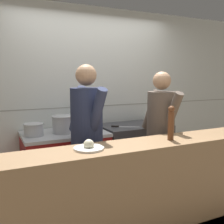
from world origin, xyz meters
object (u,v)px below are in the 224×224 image
object	(u,v)px
chefs_knife	(123,127)
chef_sous	(160,132)
oven_range	(65,164)
pepper_mill	(171,122)
plated_dish_main	(89,147)
sauce_pot	(63,124)
braising_pot	(88,122)
stock_pot	(34,129)
chef_head_cook	(87,135)

from	to	relation	value
chefs_knife	chef_sous	size ratio (longest dim) A/B	0.22
oven_range	pepper_mill	size ratio (longest dim) A/B	3.09
oven_range	plated_dish_main	xyz separation A→B (m)	(-0.09, -1.17, 0.55)
sauce_pot	plated_dish_main	world-z (taller)	sauce_pot
oven_range	pepper_mill	bearing A→B (deg)	-57.05
oven_range	chefs_knife	bearing A→B (deg)	-5.93
braising_pot	pepper_mill	xyz separation A→B (m)	(0.46, -1.16, 0.16)
oven_range	chef_sous	world-z (taller)	chef_sous
stock_pot	chef_sous	bearing A→B (deg)	-24.94
braising_pot	chef_head_cook	world-z (taller)	chef_head_cook
chef_sous	oven_range	bearing A→B (deg)	142.91
stock_pot	chefs_knife	bearing A→B (deg)	-2.46
oven_range	stock_pot	size ratio (longest dim) A/B	4.37
oven_range	chefs_knife	xyz separation A→B (m)	(0.82, -0.09, 0.46)
plated_dish_main	pepper_mill	bearing A→B (deg)	-2.25
sauce_pot	plated_dish_main	bearing A→B (deg)	-93.81
chefs_knife	plated_dish_main	bearing A→B (deg)	-130.13
pepper_mill	chef_sous	distance (m)	0.61
sauce_pot	braising_pot	xyz separation A→B (m)	(0.34, -0.01, -0.00)
plated_dish_main	oven_range	bearing A→B (deg)	85.57
sauce_pot	braising_pot	distance (m)	0.34
chefs_knife	plated_dish_main	distance (m)	1.42
oven_range	braising_pot	distance (m)	0.64
stock_pot	braising_pot	world-z (taller)	braising_pot
stock_pot	braising_pot	xyz separation A→B (m)	(0.71, -0.00, 0.03)
stock_pot	oven_range	bearing A→B (deg)	4.90
oven_range	chef_head_cook	xyz separation A→B (m)	(0.09, -0.62, 0.52)
plated_dish_main	chef_head_cook	size ratio (longest dim) A/B	0.16
braising_pot	plated_dish_main	size ratio (longest dim) A/B	0.99
braising_pot	chef_sous	distance (m)	0.96
chef_head_cook	chef_sous	bearing A→B (deg)	-13.91
sauce_pot	braising_pot	bearing A→B (deg)	-1.74
plated_dish_main	chef_sous	xyz separation A→B (m)	(1.12, 0.48, -0.06)
plated_dish_main	pepper_mill	xyz separation A→B (m)	(0.87, -0.03, 0.16)
oven_range	plated_dish_main	size ratio (longest dim) A/B	3.96
pepper_mill	chef_head_cook	distance (m)	0.92
oven_range	chefs_knife	world-z (taller)	chefs_knife
chefs_knife	oven_range	bearing A→B (deg)	174.07
braising_pot	chefs_knife	xyz separation A→B (m)	(0.50, -0.05, -0.09)
chefs_knife	pepper_mill	world-z (taller)	pepper_mill
chef_head_cook	chef_sous	size ratio (longest dim) A/B	1.04
sauce_pot	chef_sous	size ratio (longest dim) A/B	0.18
sauce_pot	chef_head_cook	xyz separation A→B (m)	(0.10, -0.59, -0.03)
braising_pot	plated_dish_main	distance (m)	1.20
pepper_mill	sauce_pot	bearing A→B (deg)	124.04
chefs_knife	chef_head_cook	world-z (taller)	chef_head_cook
sauce_pot	chef_head_cook	size ratio (longest dim) A/B	0.17
stock_pot	sauce_pot	bearing A→B (deg)	0.94
stock_pot	sauce_pot	size ratio (longest dim) A/B	0.83
oven_range	braising_pot	xyz separation A→B (m)	(0.32, -0.04, 0.55)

